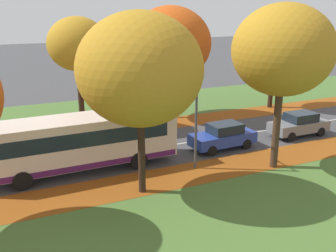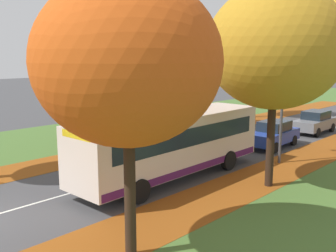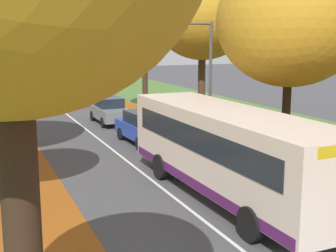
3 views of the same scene
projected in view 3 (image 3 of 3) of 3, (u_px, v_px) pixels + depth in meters
name	position (u px, v px, depth m)	size (l,w,h in m)	color
leaf_litter_left	(18.00, 175.00, 18.30)	(2.80, 60.00, 0.00)	#8C4714
grass_verge_right	(241.00, 124.00, 28.99)	(12.00, 90.00, 0.01)	#476B2D
leaf_litter_right	(224.00, 153.00, 21.80)	(2.80, 60.00, 0.00)	#8C4714
road_centre_line	(95.00, 136.00, 25.49)	(0.12, 80.00, 0.01)	silver
tree_right_near	(290.00, 20.00, 17.96)	(5.71, 5.71, 8.53)	black
tree_right_mid	(202.00, 16.00, 25.00)	(5.30, 5.30, 8.87)	#422D1E
tree_right_far	(144.00, 26.00, 33.48)	(4.33, 4.33, 8.08)	#382619
streetlamp_right	(204.00, 73.00, 21.03)	(1.89, 0.28, 6.00)	#47474C
bus	(228.00, 148.00, 15.40)	(2.80, 10.44, 2.98)	beige
car_blue_lead	(144.00, 127.00, 23.73)	(1.93, 4.27, 1.62)	#233D9E
car_grey_following	(110.00, 110.00, 29.33)	(1.79, 4.20, 1.62)	slate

